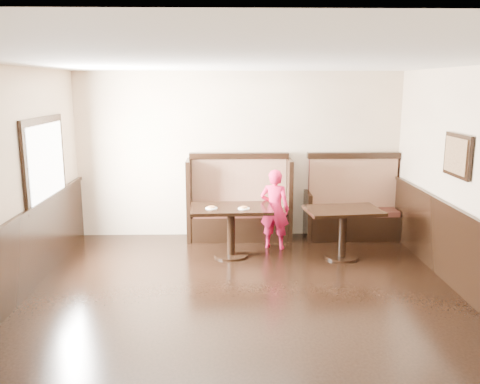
{
  "coord_description": "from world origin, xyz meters",
  "views": [
    {
      "loc": [
        -0.19,
        -5.08,
        2.58
      ],
      "look_at": [
        -0.01,
        2.35,
        1.0
      ],
      "focal_mm": 38.0,
      "sensor_mm": 36.0,
      "label": 1
    }
  ],
  "objects_px": {
    "booth_main": "(239,208)",
    "table_neighbor": "(343,221)",
    "child": "(275,209)",
    "table_main": "(231,219)",
    "booth_neighbor": "(353,210)"
  },
  "relations": [
    {
      "from": "booth_main",
      "to": "child",
      "type": "distance_m",
      "value": 0.81
    },
    {
      "from": "booth_main",
      "to": "table_neighbor",
      "type": "bearing_deg",
      "value": -34.95
    },
    {
      "from": "table_main",
      "to": "child",
      "type": "height_order",
      "value": "child"
    },
    {
      "from": "booth_neighbor",
      "to": "table_main",
      "type": "bearing_deg",
      "value": -155.42
    },
    {
      "from": "booth_main",
      "to": "booth_neighbor",
      "type": "distance_m",
      "value": 1.95
    },
    {
      "from": "booth_main",
      "to": "child",
      "type": "height_order",
      "value": "booth_main"
    },
    {
      "from": "booth_main",
      "to": "table_main",
      "type": "distance_m",
      "value": 0.97
    },
    {
      "from": "booth_main",
      "to": "table_neighbor",
      "type": "relative_size",
      "value": 1.5
    },
    {
      "from": "table_main",
      "to": "child",
      "type": "distance_m",
      "value": 0.8
    },
    {
      "from": "table_main",
      "to": "table_neighbor",
      "type": "distance_m",
      "value": 1.68
    },
    {
      "from": "booth_neighbor",
      "to": "child",
      "type": "height_order",
      "value": "booth_neighbor"
    },
    {
      "from": "table_neighbor",
      "to": "table_main",
      "type": "bearing_deg",
      "value": 169.79
    },
    {
      "from": "booth_main",
      "to": "child",
      "type": "relative_size",
      "value": 1.36
    },
    {
      "from": "booth_neighbor",
      "to": "table_neighbor",
      "type": "xyz_separation_m",
      "value": [
        -0.42,
        -1.07,
        0.09
      ]
    },
    {
      "from": "table_main",
      "to": "child",
      "type": "xyz_separation_m",
      "value": [
        0.7,
        0.38,
        0.05
      ]
    }
  ]
}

